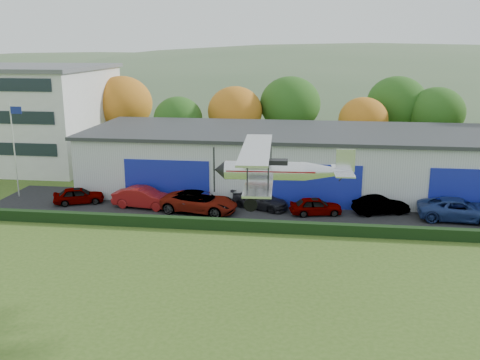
# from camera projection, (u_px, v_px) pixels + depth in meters

# --- Properties ---
(apron) EXTENTS (48.00, 9.00, 0.05)m
(apron) POSITION_uv_depth(u_px,v_px,m) (289.00, 211.00, 41.65)
(apron) COLOR black
(apron) RESTS_ON ground
(hedge) EXTENTS (46.00, 0.60, 0.80)m
(hedge) POSITION_uv_depth(u_px,v_px,m) (286.00, 227.00, 36.95)
(hedge) COLOR black
(hedge) RESTS_ON ground
(hangar) EXTENTS (40.60, 12.60, 5.30)m
(hangar) POSITION_uv_depth(u_px,v_px,m) (316.00, 160.00, 47.43)
(hangar) COLOR #B2B7BC
(hangar) RESTS_ON ground
(office_block) EXTENTS (20.60, 15.60, 10.40)m
(office_block) POSITION_uv_depth(u_px,v_px,m) (9.00, 114.00, 57.80)
(office_block) COLOR silver
(office_block) RESTS_ON ground
(flagpole) EXTENTS (1.05, 0.10, 8.00)m
(flagpole) POSITION_uv_depth(u_px,v_px,m) (15.00, 142.00, 44.39)
(flagpole) COLOR silver
(flagpole) RESTS_ON ground
(tree_belt) EXTENTS (75.70, 13.22, 10.12)m
(tree_belt) POSITION_uv_depth(u_px,v_px,m) (279.00, 109.00, 59.36)
(tree_belt) COLOR #3D2614
(tree_belt) RESTS_ON ground
(distant_hills) EXTENTS (430.00, 196.00, 56.00)m
(distant_hills) POSITION_uv_depth(u_px,v_px,m) (282.00, 131.00, 160.06)
(distant_hills) COLOR #4C6642
(distant_hills) RESTS_ON ground
(car_0) EXTENTS (4.27, 3.01, 1.35)m
(car_0) POSITION_uv_depth(u_px,v_px,m) (79.00, 195.00, 43.44)
(car_0) COLOR gray
(car_0) RESTS_ON apron
(car_1) EXTENTS (5.10, 2.39, 1.62)m
(car_1) POSITION_uv_depth(u_px,v_px,m) (144.00, 198.00, 42.37)
(car_1) COLOR maroon
(car_1) RESTS_ON apron
(car_2) EXTENTS (6.18, 3.53, 1.62)m
(car_2) POSITION_uv_depth(u_px,v_px,m) (199.00, 202.00, 41.20)
(car_2) COLOR gray
(car_2) RESTS_ON apron
(car_3) EXTENTS (4.98, 3.59, 1.34)m
(car_3) POSITION_uv_depth(u_px,v_px,m) (260.00, 200.00, 42.24)
(car_3) COLOR black
(car_3) RESTS_ON apron
(car_4) EXTENTS (4.17, 2.35, 1.34)m
(car_4) POSITION_uv_depth(u_px,v_px,m) (316.00, 206.00, 40.63)
(car_4) COLOR gray
(car_4) RESTS_ON apron
(car_5) EXTENTS (4.44, 2.69, 1.38)m
(car_5) POSITION_uv_depth(u_px,v_px,m) (381.00, 205.00, 40.83)
(car_5) COLOR gray
(car_5) RESTS_ON apron
(car_6) EXTENTS (6.00, 3.05, 1.62)m
(car_6) POSITION_uv_depth(u_px,v_px,m) (459.00, 210.00, 39.32)
(car_6) COLOR navy
(car_6) RESTS_ON apron
(biplane) EXTENTS (6.72, 7.70, 2.88)m
(biplane) POSITION_uv_depth(u_px,v_px,m) (277.00, 169.00, 25.59)
(biplane) COLOR silver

